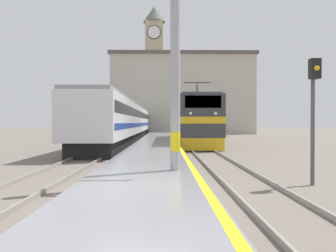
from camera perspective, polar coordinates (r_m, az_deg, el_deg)
ground_plane at (r=37.95m, az=-1.56°, el=-2.25°), size 200.00×200.00×0.00m
platform at (r=32.95m, az=-1.68°, el=-2.34°), size 3.27×140.00×0.40m
rail_track_near at (r=33.04m, az=3.61°, el=-2.63°), size 2.83×140.00×0.16m
rail_track_far at (r=33.18m, az=-7.42°, el=-2.62°), size 2.84×140.00×0.16m
locomotive_train at (r=28.42m, az=4.31°, el=0.85°), size 2.92×15.25×4.92m
passenger_train at (r=36.60m, az=-6.79°, el=0.77°), size 2.92×41.66×3.69m
catenary_mast at (r=10.50m, az=1.61°, el=12.10°), size 2.45×0.33×7.34m
clock_tower at (r=64.59m, az=-2.40°, el=10.44°), size 4.23×4.23×24.39m
station_building at (r=56.73m, az=2.48°, el=5.55°), size 24.31×8.10×13.51m
signal_post at (r=10.77m, az=24.05°, el=4.10°), size 0.30×0.39×3.80m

